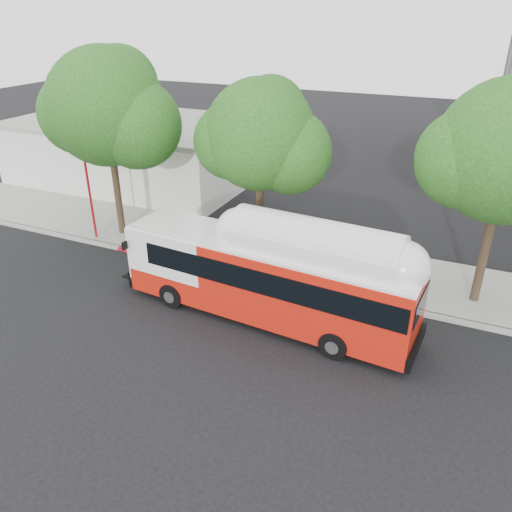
{
  "coord_description": "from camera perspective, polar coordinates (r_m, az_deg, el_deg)",
  "views": [
    {
      "loc": [
        7.86,
        -14.45,
        11.28
      ],
      "look_at": [
        0.13,
        3.0,
        1.68
      ],
      "focal_mm": 35.0,
      "sensor_mm": 36.0,
      "label": 1
    }
  ],
  "objects": [
    {
      "name": "street_tree_left",
      "position": [
        26.29,
        -15.77,
        15.51
      ],
      "size": [
        6.67,
        5.8,
        9.74
      ],
      "color": "#2D2116",
      "rests_on": "ground"
    },
    {
      "name": "signal_pole",
      "position": [
        27.39,
        -18.41,
        6.43
      ],
      "size": [
        0.13,
        0.45,
        4.7
      ],
      "color": "#B41315",
      "rests_on": "ground"
    },
    {
      "name": "ground",
      "position": [
        19.95,
        -3.88,
        -7.79
      ],
      "size": [
        120.0,
        120.0,
        0.0
      ],
      "primitive_type": "plane",
      "color": "black",
      "rests_on": "ground"
    },
    {
      "name": "sidewalk",
      "position": [
        25.03,
        2.96,
        0.08
      ],
      "size": [
        60.0,
        5.0,
        0.15
      ],
      "primitive_type": "cube",
      "color": "gray",
      "rests_on": "ground"
    },
    {
      "name": "low_commercial_bldg",
      "position": [
        37.03,
        -13.51,
        11.72
      ],
      "size": [
        16.2,
        10.2,
        4.25
      ],
      "color": "silver",
      "rests_on": "ground"
    },
    {
      "name": "red_curb_segment",
      "position": [
        24.09,
        -5.96,
        -1.15
      ],
      "size": [
        10.0,
        0.32,
        0.16
      ],
      "primitive_type": "cube",
      "color": "#A0111A",
      "rests_on": "ground"
    },
    {
      "name": "curb_strip",
      "position": [
        22.9,
        0.6,
        -2.59
      ],
      "size": [
        60.0,
        0.3,
        0.15
      ],
      "primitive_type": "cube",
      "color": "gray",
      "rests_on": "ground"
    },
    {
      "name": "street_tree_mid",
      "position": [
        22.83,
        1.48,
        13.08
      ],
      "size": [
        5.75,
        5.0,
        8.62
      ],
      "color": "#2D2116",
      "rests_on": "ground"
    },
    {
      "name": "transit_bus",
      "position": [
        19.41,
        1.4,
        -2.75
      ],
      "size": [
        12.72,
        3.48,
        3.72
      ],
      "rotation": [
        0.0,
        0.0,
        -0.08
      ],
      "color": "red",
      "rests_on": "ground"
    }
  ]
}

